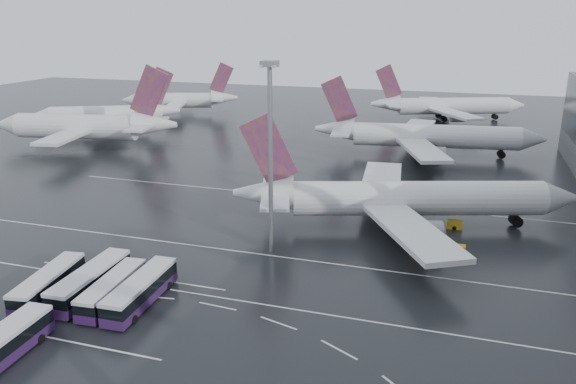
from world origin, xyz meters
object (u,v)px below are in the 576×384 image
(jet_remote_far, at_px, (182,100))
(bus_row_near_a, at_px, (48,283))
(bus_row_near_c, at_px, (112,289))
(airliner_main, at_px, (400,199))
(jet_remote_west, at_px, (88,127))
(gse_cart_belly_a, at_px, (457,249))
(gse_cart_belly_c, at_px, (417,251))
(airliner_gate_c, at_px, (445,106))
(bus_row_near_b, at_px, (90,281))
(floodlight_mast, at_px, (270,136))
(bus_row_near_d, at_px, (141,290))
(airliner_gate_b, at_px, (423,136))
(gse_cart_belly_e, at_px, (455,224))
(jet_remote_mid, at_px, (109,115))

(jet_remote_far, xyz_separation_m, bus_row_near_a, (49.61, -128.66, -2.91))
(bus_row_near_c, bearing_deg, bus_row_near_a, 93.26)
(airliner_main, distance_m, jet_remote_west, 91.68)
(jet_remote_far, bearing_deg, jet_remote_west, 75.12)
(gse_cart_belly_a, xyz_separation_m, gse_cart_belly_c, (-5.66, -2.51, -0.06))
(airliner_gate_c, xyz_separation_m, bus_row_near_c, (-32.13, -141.40, -2.96))
(jet_remote_west, bearing_deg, airliner_main, 147.85)
(bus_row_near_b, height_order, floodlight_mast, floodlight_mast)
(airliner_gate_c, xyz_separation_m, bus_row_near_d, (-28.48, -140.87, -2.82))
(airliner_gate_b, xyz_separation_m, bus_row_near_b, (-33.03, -87.79, -2.99))
(bus_row_near_c, xyz_separation_m, gse_cart_belly_a, (39.70, 28.25, -1.08))
(gse_cart_belly_c, height_order, gse_cart_belly_e, gse_cart_belly_e)
(airliner_main, bearing_deg, jet_remote_west, 140.27)
(airliner_gate_b, height_order, airliner_gate_c, airliner_gate_b)
(airliner_gate_b, distance_m, bus_row_near_b, 93.85)
(airliner_gate_c, bearing_deg, jet_remote_mid, -173.55)
(bus_row_near_b, relative_size, bus_row_near_c, 1.10)
(jet_remote_far, distance_m, bus_row_near_d, 141.17)
(floodlight_mast, height_order, gse_cart_belly_a, floodlight_mast)
(airliner_gate_b, bearing_deg, airliner_main, -97.36)
(jet_remote_mid, bearing_deg, bus_row_near_b, 98.06)
(airliner_gate_b, distance_m, gse_cart_belly_a, 61.23)
(bus_row_near_a, bearing_deg, jet_remote_mid, 22.33)
(jet_remote_west, distance_m, bus_row_near_c, 89.37)
(bus_row_near_d, relative_size, floodlight_mast, 0.49)
(jet_remote_west, distance_m, floodlight_mast, 85.42)
(gse_cart_belly_e, bearing_deg, jet_remote_west, 161.35)
(airliner_gate_c, xyz_separation_m, bus_row_near_a, (-40.53, -142.56, -2.90))
(bus_row_near_b, height_order, gse_cart_belly_c, bus_row_near_b)
(jet_remote_far, relative_size, gse_cart_belly_c, 20.49)
(airliner_gate_c, xyz_separation_m, bus_row_near_b, (-35.75, -140.74, -2.77))
(bus_row_near_a, bearing_deg, airliner_gate_c, -24.24)
(airliner_gate_b, bearing_deg, airliner_gate_c, 78.92)
(jet_remote_far, xyz_separation_m, bus_row_near_c, (58.02, -127.50, -2.97))
(jet_remote_west, distance_m, bus_row_near_d, 91.25)
(airliner_main, distance_m, gse_cart_belly_a, 13.27)
(floodlight_mast, relative_size, gse_cart_belly_e, 11.31)
(bus_row_near_a, relative_size, gse_cart_belly_c, 6.63)
(jet_remote_far, height_order, bus_row_near_a, jet_remote_far)
(airliner_gate_c, distance_m, gse_cart_belly_e, 103.18)
(gse_cart_belly_c, bearing_deg, airliner_gate_c, 90.95)
(airliner_gate_b, height_order, jet_remote_far, airliner_gate_b)
(bus_row_near_d, bearing_deg, airliner_gate_b, -18.95)
(airliner_gate_b, xyz_separation_m, gse_cart_belly_a, (10.29, -60.21, -4.26))
(bus_row_near_a, distance_m, gse_cart_belly_c, 50.26)
(bus_row_near_a, xyz_separation_m, floodlight_mast, (21.73, 21.63, 15.68))
(jet_remote_west, distance_m, bus_row_near_a, 85.41)
(bus_row_near_a, distance_m, gse_cart_belly_a, 56.39)
(jet_remote_west, xyz_separation_m, gse_cart_belly_a, (94.78, -42.01, -5.05))
(gse_cart_belly_a, bearing_deg, jet_remote_west, 156.09)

